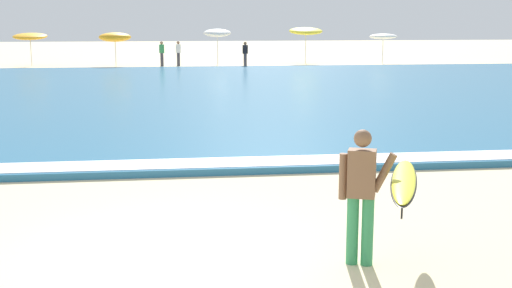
{
  "coord_description": "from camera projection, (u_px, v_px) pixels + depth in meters",
  "views": [
    {
      "loc": [
        0.15,
        -8.37,
        3.07
      ],
      "look_at": [
        1.45,
        1.87,
        1.1
      ],
      "focal_mm": 46.55,
      "sensor_mm": 36.0,
      "label": 1
    }
  ],
  "objects": [
    {
      "name": "sea",
      "position": [
        169.0,
        94.0,
        26.56
      ],
      "size": [
        120.0,
        28.0,
        0.14
      ],
      "primitive_type": "cube",
      "color": "teal",
      "rests_on": "ground"
    },
    {
      "name": "beach_umbrella_2",
      "position": [
        217.0,
        33.0,
        43.4
      ],
      "size": [
        1.78,
        1.82,
        2.39
      ],
      "color": "beige",
      "rests_on": "ground"
    },
    {
      "name": "beach_umbrella_1",
      "position": [
        115.0,
        37.0,
        41.68
      ],
      "size": [
        2.0,
        2.01,
        2.16
      ],
      "color": "beige",
      "rests_on": "ground"
    },
    {
      "name": "ground_plane",
      "position": [
        165.0,
        255.0,
        8.72
      ],
      "size": [
        160.0,
        160.0,
        0.0
      ],
      "primitive_type": "plane",
      "color": "beige"
    },
    {
      "name": "beachgoer_near_row_left",
      "position": [
        162.0,
        53.0,
        42.27
      ],
      "size": [
        0.32,
        0.2,
        1.58
      ],
      "color": "#383842",
      "rests_on": "ground"
    },
    {
      "name": "surf_foam",
      "position": [
        167.0,
        164.0,
        13.49
      ],
      "size": [
        120.0,
        0.93,
        0.01
      ],
      "primitive_type": "cube",
      "color": "white",
      "rests_on": "sea"
    },
    {
      "name": "beach_umbrella_0",
      "position": [
        30.0,
        36.0,
        42.32
      ],
      "size": [
        2.14,
        2.16,
        2.18
      ],
      "color": "beige",
      "rests_on": "ground"
    },
    {
      "name": "beach_umbrella_3",
      "position": [
        306.0,
        31.0,
        45.01
      ],
      "size": [
        2.27,
        2.3,
        2.49
      ],
      "color": "beige",
      "rests_on": "ground"
    },
    {
      "name": "beachgoer_near_row_right",
      "position": [
        245.0,
        54.0,
        41.52
      ],
      "size": [
        0.32,
        0.2,
        1.58
      ],
      "color": "#383842",
      "rests_on": "ground"
    },
    {
      "name": "beachgoer_near_row_mid",
      "position": [
        178.0,
        53.0,
        42.54
      ],
      "size": [
        0.32,
        0.2,
        1.58
      ],
      "color": "#383842",
      "rests_on": "ground"
    },
    {
      "name": "surfer_with_board",
      "position": [
        382.0,
        186.0,
        8.15
      ],
      "size": [
        1.34,
        2.48,
        1.73
      ],
      "color": "#338E56",
      "rests_on": "ground"
    },
    {
      "name": "beach_umbrella_4",
      "position": [
        383.0,
        36.0,
        44.45
      ],
      "size": [
        1.84,
        1.85,
        2.03
      ],
      "color": "beige",
      "rests_on": "ground"
    }
  ]
}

